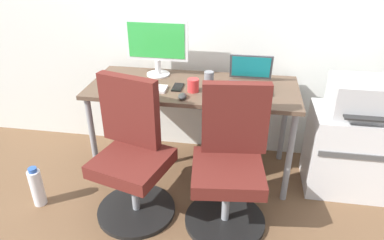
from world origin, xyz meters
TOP-DOWN VIEW (x-y plane):
  - ground_plane at (0.00, 0.00)m, footprint 5.28×5.28m
  - desk at (0.00, 0.00)m, footprint 1.53×0.63m
  - office_chair_left at (-0.33, -0.51)m, footprint 0.54×0.54m
  - office_chair_right at (0.32, -0.51)m, footprint 0.54×0.54m
  - side_cabinet at (1.15, -0.03)m, footprint 0.55×0.43m
  - printer at (1.15, -0.03)m, footprint 0.38×0.40m
  - water_bottle_on_floor at (-1.02, -0.60)m, footprint 0.09×0.09m
  - desktop_monitor at (-0.31, 0.17)m, footprint 0.48×0.18m
  - open_laptop at (0.41, 0.06)m, footprint 0.31×0.29m
  - keyboard_by_monitor at (-0.34, -0.12)m, footprint 0.34×0.12m
  - keyboard_by_laptop at (0.37, -0.23)m, footprint 0.34×0.12m
  - mouse_by_monitor at (-0.61, -0.20)m, footprint 0.06×0.10m
  - mouse_by_laptop at (-0.04, -0.23)m, footprint 0.06×0.10m
  - coffee_mug at (0.02, -0.10)m, footprint 0.08×0.08m
  - pen_cup at (0.11, 0.03)m, footprint 0.07×0.07m
  - phone_near_laptop at (-0.10, -0.06)m, footprint 0.07×0.14m
  - phone_near_monitor at (-0.63, -0.00)m, footprint 0.07×0.14m

SIDE VIEW (x-z plane):
  - ground_plane at x=0.00m, z-range 0.00..0.00m
  - water_bottle_on_floor at x=-1.02m, z-range -0.01..0.30m
  - side_cabinet at x=1.15m, z-range 0.00..0.63m
  - office_chair_left at x=-0.33m, z-range -0.05..0.89m
  - office_chair_right at x=0.32m, z-range -0.05..0.89m
  - desk at x=0.00m, z-range 0.30..1.04m
  - phone_near_laptop at x=-0.10m, z-range 0.74..0.75m
  - phone_near_monitor at x=-0.63m, z-range 0.74..0.75m
  - printer at x=1.15m, z-range 0.63..0.87m
  - keyboard_by_monitor at x=-0.34m, z-range 0.74..0.76m
  - keyboard_by_laptop at x=0.37m, z-range 0.74..0.76m
  - mouse_by_monitor at x=-0.61m, z-range 0.74..0.77m
  - mouse_by_laptop at x=-0.04m, z-range 0.74..0.77m
  - coffee_mug at x=0.02m, z-range 0.74..0.83m
  - pen_cup at x=0.11m, z-range 0.74..0.85m
  - open_laptop at x=0.41m, z-range 0.68..0.90m
  - desktop_monitor at x=-0.31m, z-range 0.77..1.21m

